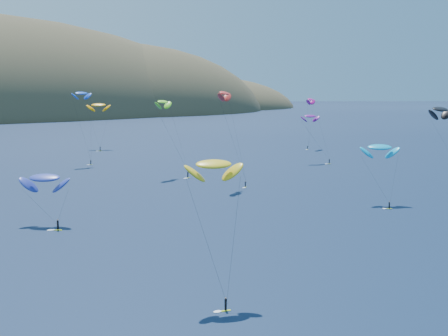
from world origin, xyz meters
TOP-DOWN VIEW (x-y plane):
  - kitesurfer_2 at (-32.08, 28.78)m, footprint 8.26×9.20m
  - kitesurfer_3 at (14.49, 131.20)m, footprint 8.46×12.43m
  - kitesurfer_4 at (3.48, 171.78)m, footprint 7.82×5.75m
  - kitesurfer_5 at (37.08, 63.22)m, footprint 9.64×11.94m
  - kitesurfer_6 at (74.73, 131.53)m, footprint 7.65×11.02m
  - kitesurfer_7 at (69.10, 70.92)m, footprint 10.06×11.75m
  - kitesurfer_8 at (108.09, 169.47)m, footprint 9.84×8.18m
  - kitesurfer_9 at (19.15, 103.92)m, footprint 8.27×9.48m
  - kitesurfer_10 at (-37.59, 84.53)m, footprint 10.63×12.82m
  - kitesurfer_11 at (29.29, 220.00)m, footprint 10.81×15.79m

SIDE VIEW (x-z plane):
  - kitesurfer_10 at x=-37.59m, z-range 3.37..15.69m
  - kitesurfer_5 at x=37.08m, z-range 5.46..21.39m
  - kitesurfer_6 at x=74.73m, z-range 7.38..26.18m
  - kitesurfer_2 at x=-32.08m, z-range 7.89..28.00m
  - kitesurfer_11 at x=29.29m, z-range 8.20..30.14m
  - kitesurfer_7 at x=69.10m, z-range 9.38..33.61m
  - kitesurfer_8 at x=108.09m, z-range 9.68..33.36m
  - kitesurfer_3 at x=14.49m, z-range 10.37..35.43m
  - kitesurfer_4 at x=3.48m, z-range 11.52..38.78m
  - kitesurfer_9 at x=19.15m, z-range 11.87..39.95m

